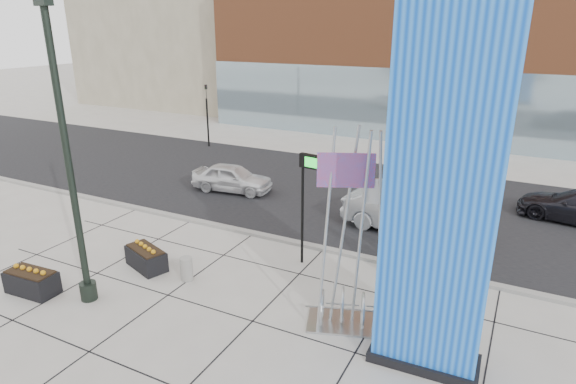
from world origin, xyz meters
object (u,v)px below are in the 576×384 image
at_px(public_art_sculpture, 355,278).
at_px(overhead_street_sign, 322,172).
at_px(car_silver_mid, 408,213).
at_px(concrete_bollard, 187,269).
at_px(lamp_post, 72,186).
at_px(blue_pylon, 441,204).
at_px(car_white_west, 232,178).

height_order(public_art_sculpture, overhead_street_sign, public_art_sculpture).
height_order(overhead_street_sign, car_silver_mid, overhead_street_sign).
relative_size(public_art_sculpture, overhead_street_sign, 1.41).
bearing_deg(car_silver_mid, concrete_bollard, 148.96).
relative_size(concrete_bollard, car_silver_mid, 0.15).
xyz_separation_m(public_art_sculpture, overhead_street_sign, (-2.14, 2.67, 1.90)).
relative_size(lamp_post, overhead_street_sign, 2.25).
xyz_separation_m(blue_pylon, lamp_post, (-9.56, -1.65, -0.55)).
distance_m(blue_pylon, public_art_sculpture, 3.48).
relative_size(lamp_post, car_silver_mid, 1.73).
height_order(concrete_bollard, car_silver_mid, car_silver_mid).
xyz_separation_m(blue_pylon, concrete_bollard, (-7.66, 0.60, -3.75)).
height_order(blue_pylon, car_white_west, blue_pylon).
xyz_separation_m(concrete_bollard, car_silver_mid, (5.40, 6.92, 0.45)).
bearing_deg(lamp_post, blue_pylon, 9.78).
xyz_separation_m(blue_pylon, public_art_sculpture, (-2.08, 0.71, -2.70)).
height_order(lamp_post, overhead_street_sign, lamp_post).
relative_size(blue_pylon, car_white_west, 2.17).
height_order(concrete_bollard, car_white_west, car_white_west).
xyz_separation_m(blue_pylon, car_white_west, (-11.14, 8.59, -3.47)).
relative_size(blue_pylon, overhead_street_sign, 2.20).
distance_m(public_art_sculpture, car_silver_mid, 6.85).
bearing_deg(car_white_west, overhead_street_sign, -133.89).
bearing_deg(public_art_sculpture, blue_pylon, -37.70).
height_order(lamp_post, public_art_sculpture, lamp_post).
bearing_deg(car_silver_mid, public_art_sculpture, -171.52).
bearing_deg(overhead_street_sign, concrete_bollard, -133.60).
height_order(blue_pylon, public_art_sculpture, blue_pylon).
distance_m(lamp_post, overhead_street_sign, 7.34).
bearing_deg(car_white_west, concrete_bollard, -163.36).
bearing_deg(lamp_post, public_art_sculpture, 17.46).
distance_m(overhead_street_sign, car_white_west, 9.07).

